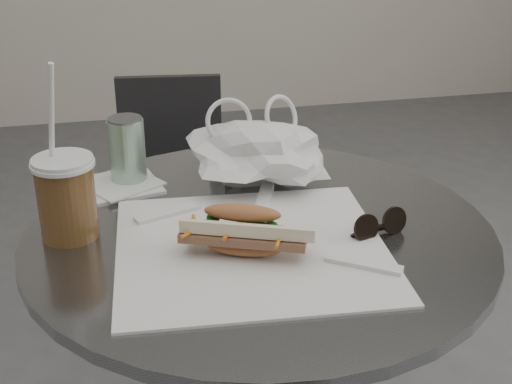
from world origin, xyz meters
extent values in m
cylinder|color=slate|center=(0.00, 0.20, 0.73)|extent=(0.76, 0.76, 0.02)
cylinder|color=#2F2F31|center=(-0.07, 1.02, 0.01)|extent=(0.34, 0.34, 0.02)
cylinder|color=#2F2F31|center=(-0.07, 1.02, 0.23)|extent=(0.06, 0.06, 0.45)
cylinder|color=#2F2F31|center=(-0.07, 1.02, 0.45)|extent=(0.38, 0.38, 0.02)
cube|color=#2F2F31|center=(-0.05, 1.20, 0.59)|extent=(0.30, 0.06, 0.26)
cube|color=white|center=(-0.03, 0.14, 0.74)|extent=(0.43, 0.41, 0.00)
ellipsoid|color=#A6673F|center=(-0.04, 0.12, 0.76)|extent=(0.25, 0.16, 0.02)
cube|color=brown|center=(-0.04, 0.12, 0.78)|extent=(0.20, 0.12, 0.01)
ellipsoid|color=#A6673F|center=(-0.04, 0.13, 0.80)|extent=(0.25, 0.16, 0.04)
cylinder|color=brown|center=(-0.30, 0.24, 0.80)|extent=(0.09, 0.09, 0.12)
cylinder|color=silver|center=(-0.30, 0.24, 0.87)|extent=(0.10, 0.10, 0.01)
cylinder|color=white|center=(-0.31, 0.25, 0.91)|extent=(0.04, 0.06, 0.22)
cylinder|color=black|center=(0.15, 0.13, 0.76)|extent=(0.05, 0.03, 0.04)
cylinder|color=black|center=(0.21, 0.14, 0.76)|extent=(0.05, 0.03, 0.04)
cube|color=black|center=(0.18, 0.13, 0.76)|extent=(0.02, 0.01, 0.00)
cube|color=white|center=(-0.21, 0.41, 0.74)|extent=(0.16, 0.16, 0.01)
cube|color=white|center=(-0.21, 0.41, 0.75)|extent=(0.16, 0.16, 0.00)
cylinder|color=#5A9B66|center=(-0.19, 0.43, 0.80)|extent=(0.07, 0.07, 0.12)
cylinder|color=slate|center=(-0.19, 0.43, 0.86)|extent=(0.06, 0.06, 0.00)
camera|label=1|loc=(-0.22, -0.80, 1.28)|focal=50.00mm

